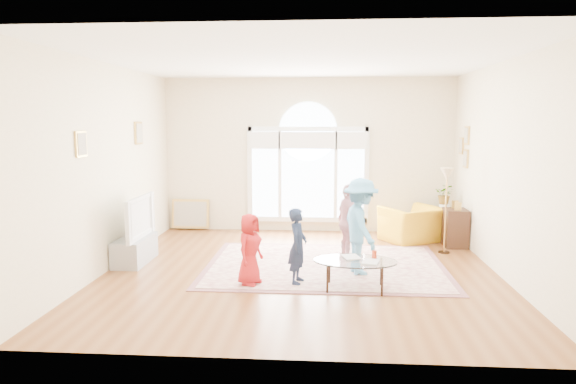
# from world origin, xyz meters

# --- Properties ---
(ground) EXTENTS (6.00, 6.00, 0.00)m
(ground) POSITION_xyz_m (0.00, 0.00, 0.00)
(ground) COLOR brown
(ground) RESTS_ON ground
(room_shell) EXTENTS (6.00, 6.00, 6.00)m
(room_shell) POSITION_xyz_m (0.01, 2.83, 1.57)
(room_shell) COLOR beige
(room_shell) RESTS_ON ground
(area_rug) EXTENTS (3.60, 2.60, 0.02)m
(area_rug) POSITION_xyz_m (0.38, 0.32, 0.01)
(area_rug) COLOR beige
(area_rug) RESTS_ON ground
(rug_border) EXTENTS (3.80, 2.80, 0.01)m
(rug_border) POSITION_xyz_m (0.38, 0.32, 0.01)
(rug_border) COLOR #7E4E50
(rug_border) RESTS_ON ground
(tv_console) EXTENTS (0.45, 1.00, 0.42)m
(tv_console) POSITION_xyz_m (-2.75, 0.30, 0.21)
(tv_console) COLOR gray
(tv_console) RESTS_ON ground
(television) EXTENTS (0.18, 1.18, 0.68)m
(television) POSITION_xyz_m (-2.74, 0.30, 0.76)
(television) COLOR black
(television) RESTS_ON tv_console
(coffee_table) EXTENTS (1.19, 0.82, 0.54)m
(coffee_table) POSITION_xyz_m (0.78, -0.83, 0.40)
(coffee_table) COLOR silver
(coffee_table) RESTS_ON ground
(armchair) EXTENTS (1.34, 1.29, 0.67)m
(armchair) POSITION_xyz_m (2.04, 2.17, 0.33)
(armchair) COLOR yellow
(armchair) RESTS_ON ground
(side_cabinet) EXTENTS (0.40, 0.50, 0.70)m
(side_cabinet) POSITION_xyz_m (2.78, 1.80, 0.35)
(side_cabinet) COLOR black
(side_cabinet) RESTS_ON ground
(floor_lamp) EXTENTS (0.30, 0.30, 1.51)m
(floor_lamp) POSITION_xyz_m (2.47, 1.31, 1.28)
(floor_lamp) COLOR black
(floor_lamp) RESTS_ON ground
(plant_pedestal) EXTENTS (0.20, 0.20, 0.70)m
(plant_pedestal) POSITION_xyz_m (2.70, 2.38, 0.35)
(plant_pedestal) COLOR white
(plant_pedestal) RESTS_ON ground
(potted_plant) EXTENTS (0.44, 0.41, 0.39)m
(potted_plant) POSITION_xyz_m (2.70, 2.38, 0.90)
(potted_plant) COLOR #33722D
(potted_plant) RESTS_ON plant_pedestal
(leaning_picture) EXTENTS (0.80, 0.14, 0.62)m
(leaning_picture) POSITION_xyz_m (-2.50, 2.90, 0.00)
(leaning_picture) COLOR tan
(leaning_picture) RESTS_ON ground
(child_red) EXTENTS (0.48, 0.58, 1.01)m
(child_red) POSITION_xyz_m (-0.69, -0.73, 0.53)
(child_red) COLOR #B41A1D
(child_red) RESTS_ON area_rug
(child_navy) EXTENTS (0.32, 0.43, 1.08)m
(child_navy) POSITION_xyz_m (-0.02, -0.63, 0.56)
(child_navy) COLOR #1A243E
(child_navy) RESTS_ON area_rug
(child_pink) EXTENTS (0.54, 0.81, 1.27)m
(child_pink) POSITION_xyz_m (0.75, 0.63, 0.66)
(child_pink) COLOR #C98E98
(child_pink) RESTS_ON area_rug
(child_blue) EXTENTS (0.77, 1.05, 1.45)m
(child_blue) POSITION_xyz_m (0.90, -0.09, 0.75)
(child_blue) COLOR #59A3D6
(child_blue) RESTS_ON area_rug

